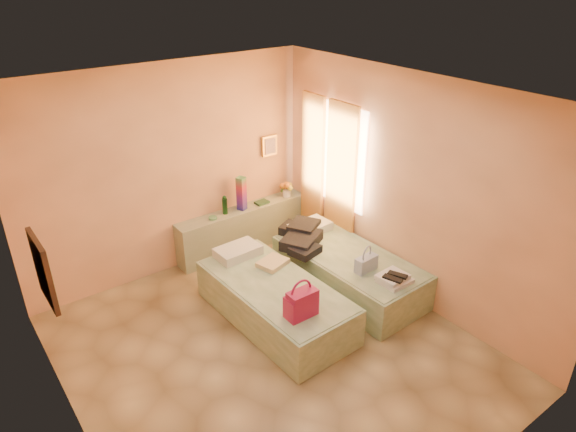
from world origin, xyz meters
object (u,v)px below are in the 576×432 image
Objects in this scene: blue_handbag at (366,264)px; bed_left at (275,302)px; flower_vase at (287,188)px; green_book at (262,202)px; water_bottle at (225,205)px; headboard_ledge at (243,229)px; magenta_handbag at (301,303)px; bed_right at (349,272)px; towel_stack at (395,279)px.

bed_left is at bearing 154.18° from blue_handbag.
green_book is at bearing 177.44° from flower_vase.
flower_vase is at bearing -2.82° from water_bottle.
flower_vase is (0.77, -0.04, 0.47)m from headboard_ledge.
water_bottle reaches higher than magenta_handbag.
headboard_ledge reaches higher than bed_left.
headboard_ledge is at bearing 105.51° from bed_right.
bed_right is 0.82m from towel_stack.
magenta_handbag is at bearing -173.26° from blue_handbag.
headboard_ledge reaches higher than bed_right.
flower_vase reaches higher than magenta_handbag.
magenta_handbag is at bearing -123.60° from flower_vase.
green_book is at bearing -3.89° from headboard_ledge.
water_bottle is 0.88× the size of blue_handbag.
flower_vase is at bearing 80.10° from bed_right.
green_book is 0.69× the size of flower_vase.
towel_stack is (0.52, -2.47, 0.23)m from headboard_ledge.
bed_right is (1.14, -0.04, 0.00)m from bed_left.
magenta_handbag is (-0.46, -2.31, -0.12)m from water_bottle.
water_bottle is at bearing 113.51° from bed_right.
towel_stack is (0.80, -2.48, -0.23)m from water_bottle.
flower_vase is at bearing 57.20° from magenta_handbag.
magenta_handbag is (-1.06, -2.28, -0.01)m from green_book.
water_bottle reaches higher than bed_right.
magenta_handbag is 0.96× the size of towel_stack.
flower_vase reaches higher than water_bottle.
blue_handbag is at bearing -78.21° from headboard_ledge.
blue_handbag reaches higher than green_book.
towel_stack is (-0.00, -0.77, 0.30)m from bed_right.
magenta_handbag is at bearing -102.24° from bed_left.
towel_stack is at bearing -81.14° from blue_handbag.
water_bottle is at bearing 177.18° from flower_vase.
green_book is 2.46m from towel_stack.
water_bottle is 2.61m from towel_stack.
bed_left is 1.43m from towel_stack.
green_book is 0.58× the size of magenta_handbag.
bed_right is 1.96m from water_bottle.
green_book reaches higher than towel_stack.
blue_handbag is (0.71, -2.09, -0.18)m from water_bottle.
blue_handbag is (1.17, 0.22, -0.06)m from magenta_handbag.
magenta_handbag is (-0.73, -2.30, 0.33)m from headboard_ledge.
blue_handbag is (0.11, -2.06, -0.07)m from green_book.
bed_left is 5.94× the size of magenta_handbag.
towel_stack is at bearing -6.96° from magenta_handbag.
blue_handbag is (-0.33, -2.04, -0.20)m from flower_vase.
bed_right is at bearing -86.69° from green_book.
water_bottle is (-0.80, 1.71, 0.53)m from bed_right.
green_book is 2.51m from magenta_handbag.
flower_vase is at bearing 84.25° from towel_stack.
green_book is at bearing 89.22° from blue_handbag.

